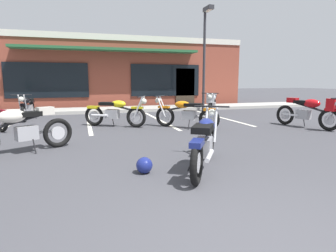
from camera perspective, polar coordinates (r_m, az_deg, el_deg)
The scene contains 13 objects.
ground_plane at distance 5.94m, azimuth -2.28°, elevation -4.94°, with size 80.00×80.00×0.00m, color #3D3D42.
sidewalk_kerb at distance 13.76m, azimuth -10.83°, elevation 3.27°, with size 22.00×1.80×0.14m, color #A8A59E.
brick_storefront_building at distance 17.85m, azimuth -12.49°, elevation 10.37°, with size 15.02×6.43×3.76m.
painted_stall_lines at distance 10.22m, azimuth -8.62°, elevation 0.95°, with size 7.65×4.80×0.01m.
motorcycle_foreground_classic at distance 4.65m, azimuth 7.42°, elevation -3.14°, with size 1.37×1.86×0.98m.
motorcycle_red_sportbike at distance 9.66m, azimuth 26.64°, elevation 2.74°, with size 0.93×2.06×0.98m.
motorcycle_silver_naked at distance 11.85m, azimuth 8.87°, elevation 4.62°, with size 1.36×1.86×0.98m.
motorcycle_blue_standard at distance 6.30m, azimuth -28.37°, elevation -0.34°, with size 1.92×1.26×0.98m.
motorcycle_green_cafe_racer at distance 8.64m, azimuth 3.60°, elevation 2.62°, with size 1.71×1.59×0.98m.
motorcycle_orange_scrambler at distance 11.79m, azimuth -26.41°, elevation 3.43°, with size 0.66×2.11×0.98m.
motorcycle_cream_vintage at distance 9.05m, azimuth -10.58°, elevation 2.78°, with size 1.87×1.34×0.98m.
helmet_on_pavement at distance 4.50m, azimuth -4.80°, elevation -7.88°, with size 0.26×0.26×0.26m.
parking_lot_lamp_post at distance 13.70m, azimuth 7.55°, elevation 15.90°, with size 0.24×0.76×4.70m.
Camera 1 is at (-1.45, -1.74, 1.45)m, focal length 30.25 mm.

